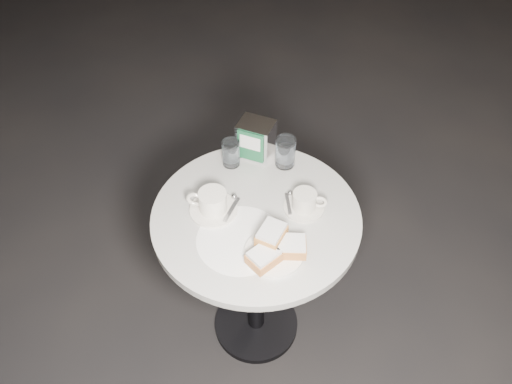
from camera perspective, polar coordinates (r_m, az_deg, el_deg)
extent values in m
plane|color=black|center=(2.27, 0.01, -14.94)|extent=(7.00, 7.00, 0.00)
cylinder|color=black|center=(2.26, 0.01, -14.76)|extent=(0.36, 0.36, 0.03)
cylinder|color=black|center=(1.96, 0.02, -9.83)|extent=(0.07, 0.07, 0.70)
cylinder|color=silver|center=(1.67, 0.02, -2.86)|extent=(0.70, 0.70, 0.03)
cylinder|color=white|center=(1.59, -1.79, -5.42)|extent=(0.37, 0.37, 0.00)
cylinder|color=white|center=(1.55, 2.05, -6.98)|extent=(0.24, 0.24, 0.01)
cube|color=#CA7D3E|center=(1.51, 0.89, -7.57)|extent=(0.12, 0.12, 0.03)
cube|color=white|center=(1.49, 0.90, -7.03)|extent=(0.11, 0.11, 0.01)
cube|color=#C87E3D|center=(1.54, 4.01, -6.35)|extent=(0.10, 0.08, 0.03)
cube|color=white|center=(1.52, 4.06, -5.80)|extent=(0.09, 0.07, 0.01)
cube|color=#C4803C|center=(1.52, 1.78, -5.00)|extent=(0.11, 0.12, 0.03)
cube|color=white|center=(1.51, 1.80, -4.43)|extent=(0.10, 0.11, 0.01)
cylinder|color=white|center=(1.67, -4.87, -2.01)|extent=(0.18, 0.18, 0.01)
cylinder|color=white|center=(1.64, -4.96, -1.04)|extent=(0.11, 0.11, 0.07)
cylinder|color=#89634A|center=(1.62, -5.03, -0.33)|extent=(0.10, 0.10, 0.00)
torus|color=silver|center=(1.65, -7.01, -0.83)|extent=(0.06, 0.02, 0.06)
cube|color=#ADADB2|center=(1.65, -2.80, -2.01)|extent=(0.06, 0.11, 0.00)
sphere|color=#B0B0B5|center=(1.69, -2.50, -0.53)|extent=(0.02, 0.02, 0.02)
cylinder|color=beige|center=(1.68, 5.47, -1.76)|extent=(0.16, 0.16, 0.01)
cylinder|color=silver|center=(1.65, 5.56, -0.94)|extent=(0.09, 0.09, 0.06)
cylinder|color=brown|center=(1.63, 5.62, -0.34)|extent=(0.09, 0.09, 0.00)
torus|color=silver|center=(1.65, 7.32, -1.15)|extent=(0.05, 0.02, 0.05)
cube|color=#ACACB1|center=(1.68, 3.71, -1.36)|extent=(0.02, 0.10, 0.00)
sphere|color=#ADADB2|center=(1.71, 3.91, -0.13)|extent=(0.02, 0.02, 0.02)
cylinder|color=silver|center=(1.80, -2.88, 4.49)|extent=(0.08, 0.08, 0.10)
cylinder|color=white|center=(1.80, -2.88, 4.39)|extent=(0.07, 0.07, 0.09)
cylinder|color=silver|center=(1.79, 3.38, 4.58)|extent=(0.09, 0.09, 0.12)
cylinder|color=white|center=(1.79, 3.37, 4.48)|extent=(0.08, 0.08, 0.10)
cube|color=white|center=(1.82, 0.00, 6.07)|extent=(0.15, 0.14, 0.14)
cube|color=#1A5D37|center=(1.78, -0.65, 5.17)|extent=(0.09, 0.04, 0.12)
cube|color=white|center=(1.76, -0.69, 5.61)|extent=(0.07, 0.03, 0.06)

